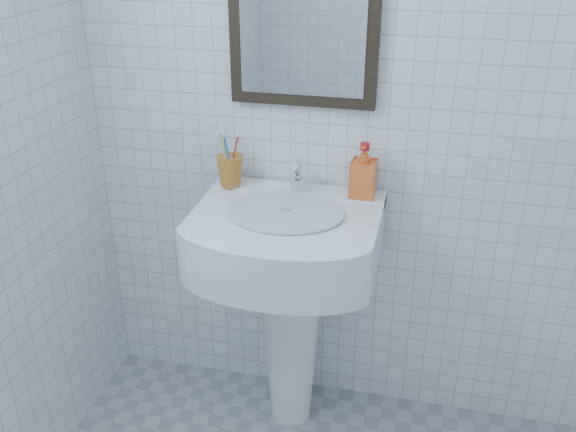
# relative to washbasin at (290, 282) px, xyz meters

# --- Properties ---
(wall_back) EXTENTS (2.20, 0.02, 2.50)m
(wall_back) POSITION_rel_washbasin_xyz_m (0.30, 0.21, 0.61)
(wall_back) COLOR white
(wall_back) RESTS_ON ground
(washbasin) EXTENTS (0.62, 0.45, 0.95)m
(washbasin) POSITION_rel_washbasin_xyz_m (0.00, 0.00, 0.00)
(washbasin) COLOR white
(washbasin) RESTS_ON ground
(faucet) EXTENTS (0.05, 0.11, 0.13)m
(faucet) POSITION_rel_washbasin_xyz_m (0.00, 0.11, 0.36)
(faucet) COLOR silver
(faucet) RESTS_ON washbasin
(toothbrush_cup) EXTENTS (0.10, 0.10, 0.11)m
(toothbrush_cup) POSITION_rel_washbasin_xyz_m (-0.25, 0.11, 0.36)
(toothbrush_cup) COLOR #B66C21
(toothbrush_cup) RESTS_ON washbasin
(soap_dispenser) EXTENTS (0.09, 0.09, 0.19)m
(soap_dispenser) POSITION_rel_washbasin_xyz_m (0.23, 0.13, 0.40)
(soap_dispenser) COLOR #E24316
(soap_dispenser) RESTS_ON washbasin
(wall_mirror) EXTENTS (0.50, 0.04, 0.62)m
(wall_mirror) POSITION_rel_washbasin_xyz_m (0.00, 0.19, 0.91)
(wall_mirror) COLOR black
(wall_mirror) RESTS_ON wall_back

